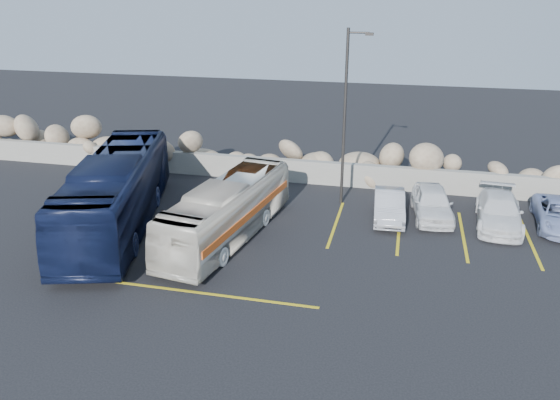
% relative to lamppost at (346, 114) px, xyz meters
% --- Properties ---
extents(ground, '(90.00, 90.00, 0.00)m').
position_rel_lamppost_xyz_m(ground, '(-2.56, -9.50, -4.30)').
color(ground, black).
rests_on(ground, ground).
extents(seawall, '(60.00, 0.40, 1.20)m').
position_rel_lamppost_xyz_m(seawall, '(-2.56, 2.50, -3.70)').
color(seawall, gray).
rests_on(seawall, ground).
extents(riprap_pile, '(54.00, 2.80, 2.60)m').
position_rel_lamppost_xyz_m(riprap_pile, '(-2.56, 3.70, -3.00)').
color(riprap_pile, '#937A60').
rests_on(riprap_pile, ground).
extents(parking_lines, '(18.16, 9.36, 0.01)m').
position_rel_lamppost_xyz_m(parking_lines, '(2.09, -3.93, -4.29)').
color(parking_lines, gold).
rests_on(parking_lines, ground).
extents(lamppost, '(1.14, 0.18, 8.00)m').
position_rel_lamppost_xyz_m(lamppost, '(0.00, 0.00, 0.00)').
color(lamppost, '#2F2C2A').
rests_on(lamppost, ground).
extents(vintage_bus, '(3.27, 8.82, 2.40)m').
position_rel_lamppost_xyz_m(vintage_bus, '(-4.05, -4.91, -3.10)').
color(vintage_bus, silver).
rests_on(vintage_bus, ground).
extents(tour_coach, '(5.57, 11.51, 3.12)m').
position_rel_lamppost_xyz_m(tour_coach, '(-8.98, -4.82, -2.73)').
color(tour_coach, '#101836').
rests_on(tour_coach, ground).
extents(car_a, '(1.99, 4.14, 1.36)m').
position_rel_lamppost_xyz_m(car_a, '(4.09, -0.79, -3.61)').
color(car_a, white).
rests_on(car_a, ground).
extents(car_b, '(1.54, 3.80, 1.23)m').
position_rel_lamppost_xyz_m(car_b, '(2.23, -1.36, -3.68)').
color(car_b, silver).
rests_on(car_b, ground).
extents(car_c, '(2.09, 4.53, 1.28)m').
position_rel_lamppost_xyz_m(car_c, '(6.86, -1.05, -3.65)').
color(car_c, white).
rests_on(car_c, ground).
extents(car_d, '(2.17, 4.27, 1.16)m').
position_rel_lamppost_xyz_m(car_d, '(9.37, -0.69, -3.72)').
color(car_d, '#90A1CD').
rests_on(car_d, ground).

